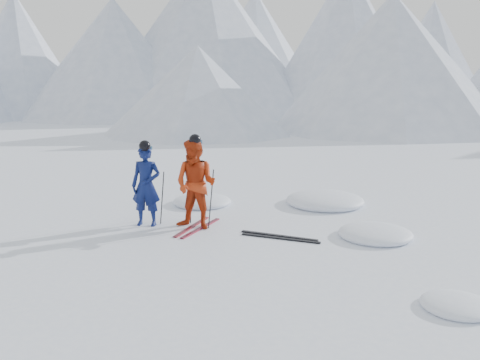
% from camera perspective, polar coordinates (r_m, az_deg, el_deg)
% --- Properties ---
extents(ground, '(160.00, 160.00, 0.00)m').
position_cam_1_polar(ground, '(10.34, 6.54, -7.26)').
color(ground, white).
rests_on(ground, ground).
extents(skier_blue, '(0.78, 0.63, 1.84)m').
position_cam_1_polar(skier_blue, '(11.64, -10.50, -0.63)').
color(skier_blue, '#0C174C').
rests_on(skier_blue, ground).
extents(skier_red, '(1.05, 0.86, 2.00)m').
position_cam_1_polar(skier_red, '(11.24, -5.00, -0.48)').
color(skier_red, '#B22F0E').
rests_on(skier_red, ground).
extents(pole_blue_left, '(0.12, 0.09, 1.22)m').
position_cam_1_polar(pole_blue_left, '(12.00, -11.12, -1.80)').
color(pole_blue_left, black).
rests_on(pole_blue_left, ground).
extents(pole_blue_right, '(0.12, 0.07, 1.23)m').
position_cam_1_polar(pole_blue_right, '(11.74, -8.73, -2.00)').
color(pole_blue_right, black).
rests_on(pole_blue_right, ground).
extents(pole_red_left, '(0.13, 0.10, 1.33)m').
position_cam_1_polar(pole_red_left, '(11.67, -5.53, -1.73)').
color(pole_red_left, black).
rests_on(pole_red_left, ground).
extents(pole_red_right, '(0.13, 0.09, 1.33)m').
position_cam_1_polar(pole_red_right, '(11.27, -3.27, -2.15)').
color(pole_red_right, black).
rests_on(pole_red_right, ground).
extents(ski_worn_left, '(0.34, 1.69, 0.03)m').
position_cam_1_polar(ski_worn_left, '(11.53, -5.42, -5.23)').
color(ski_worn_left, black).
rests_on(ski_worn_left, ground).
extents(ski_worn_right, '(0.22, 1.70, 0.03)m').
position_cam_1_polar(ski_worn_right, '(11.41, -4.41, -5.40)').
color(ski_worn_right, black).
rests_on(ski_worn_right, ground).
extents(ski_loose_a, '(1.70, 0.22, 0.03)m').
position_cam_1_polar(ski_loose_a, '(10.84, 4.39, -6.26)').
color(ski_loose_a, black).
rests_on(ski_loose_a, ground).
extents(ski_loose_b, '(1.70, 0.28, 0.03)m').
position_cam_1_polar(ski_loose_b, '(10.68, 4.56, -6.55)').
color(ski_loose_b, black).
rests_on(ski_loose_b, ground).
extents(snow_lumps, '(7.98, 6.77, 0.46)m').
position_cam_1_polar(snow_lumps, '(12.74, 7.87, -3.80)').
color(snow_lumps, white).
rests_on(snow_lumps, ground).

